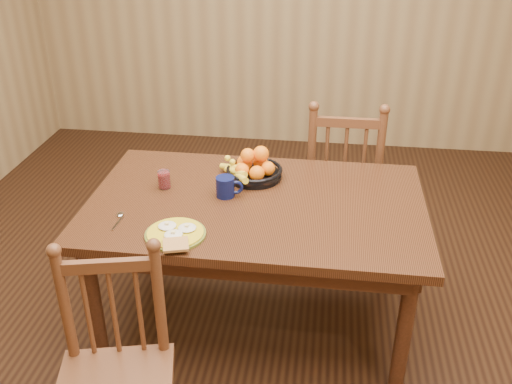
# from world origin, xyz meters

# --- Properties ---
(room) EXTENTS (4.52, 5.02, 2.72)m
(room) POSITION_xyz_m (0.00, 0.00, 1.35)
(room) COLOR black
(room) RESTS_ON ground
(dining_table) EXTENTS (1.60, 1.00, 0.75)m
(dining_table) POSITION_xyz_m (0.00, 0.00, 0.67)
(dining_table) COLOR black
(dining_table) RESTS_ON ground
(chair_far) EXTENTS (0.46, 0.45, 1.02)m
(chair_far) POSITION_xyz_m (0.42, 0.76, 0.50)
(chair_far) COLOR #4C2A17
(chair_far) RESTS_ON ground
(chair_near) EXTENTS (0.51, 0.49, 0.94)m
(chair_near) POSITION_xyz_m (-0.41, -0.89, 0.46)
(chair_near) COLOR #4C2A17
(chair_near) RESTS_ON ground
(breakfast_plate) EXTENTS (0.26, 0.30, 0.04)m
(breakfast_plate) POSITION_xyz_m (-0.30, -0.35, 0.76)
(breakfast_plate) COLOR #59601E
(breakfast_plate) RESTS_ON dining_table
(fork) EXTENTS (0.05, 0.18, 0.00)m
(fork) POSITION_xyz_m (-0.25, -0.33, 0.75)
(fork) COLOR silver
(fork) RESTS_ON dining_table
(spoon) EXTENTS (0.04, 0.16, 0.01)m
(spoon) POSITION_xyz_m (-0.59, -0.24, 0.75)
(spoon) COLOR silver
(spoon) RESTS_ON dining_table
(coffee_mug) EXTENTS (0.13, 0.09, 0.10)m
(coffee_mug) POSITION_xyz_m (-0.15, 0.03, 0.80)
(coffee_mug) COLOR #0A1038
(coffee_mug) RESTS_ON dining_table
(juice_glass) EXTENTS (0.06, 0.06, 0.09)m
(juice_glass) POSITION_xyz_m (-0.47, 0.08, 0.79)
(juice_glass) COLOR silver
(juice_glass) RESTS_ON dining_table
(fruit_bowl) EXTENTS (0.32, 0.32, 0.17)m
(fruit_bowl) POSITION_xyz_m (-0.05, 0.25, 0.80)
(fruit_bowl) COLOR black
(fruit_bowl) RESTS_ON dining_table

